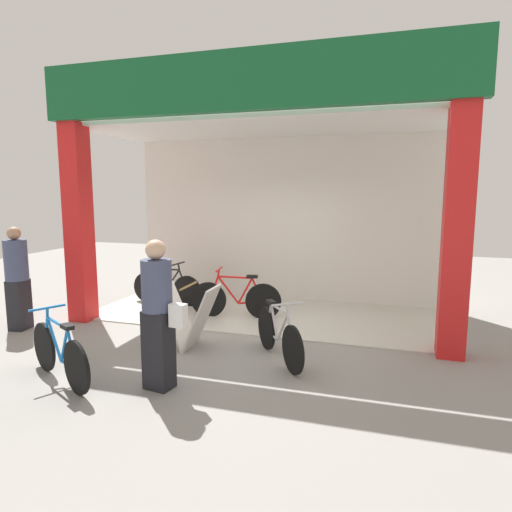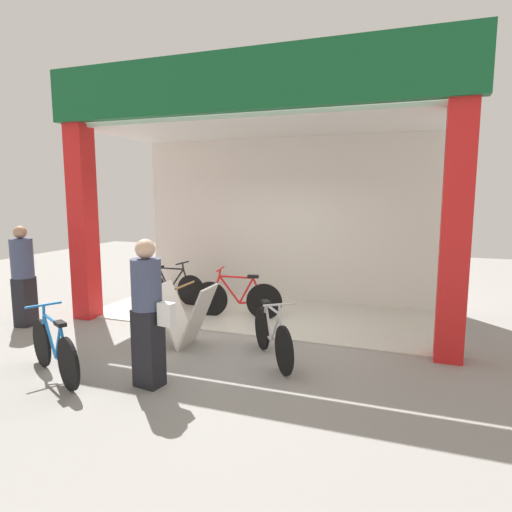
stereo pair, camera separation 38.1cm
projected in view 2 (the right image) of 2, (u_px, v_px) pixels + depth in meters
ground_plane at (242, 335)px, 6.91m from camera, size 20.40×20.40×0.00m
shop_facade at (270, 190)px, 7.85m from camera, size 6.40×2.83×4.13m
bicycle_inside_0 at (171, 287)px, 8.83m from camera, size 1.53×0.42×0.84m
bicycle_inside_1 at (237, 298)px, 7.81m from camera, size 1.58×0.43×0.88m
bicycle_parked_0 at (272, 336)px, 5.84m from camera, size 0.93×1.25×0.84m
bicycle_parked_1 at (54, 350)px, 5.30m from camera, size 1.38×0.75×0.84m
sandwich_board_sign at (186, 315)px, 6.38m from camera, size 0.81×0.56×0.91m
pedestrian_0 at (23, 275)px, 7.30m from camera, size 0.40×0.40×1.65m
pedestrian_1 at (148, 312)px, 5.00m from camera, size 0.56×0.38×1.69m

